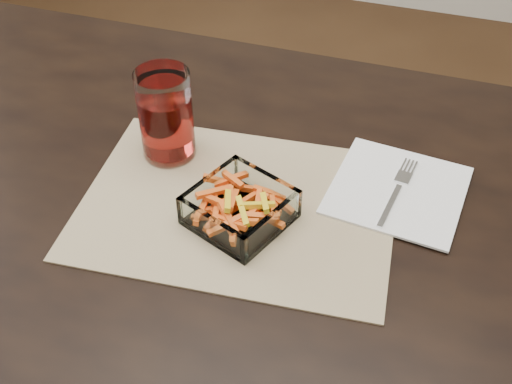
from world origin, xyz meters
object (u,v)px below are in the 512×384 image
tumbler (166,118)px  fork (398,189)px  dining_table (264,253)px  glass_bowl (240,209)px

tumbler → fork: tumbler is taller
tumbler → fork: bearing=3.0°
dining_table → glass_bowl: 0.12m
glass_bowl → tumbler: size_ratio=1.10×
glass_bowl → tumbler: (-0.16, 0.11, 0.05)m
glass_bowl → fork: (0.20, 0.13, -0.01)m
tumbler → fork: size_ratio=0.90×
glass_bowl → fork: glass_bowl is taller
tumbler → fork: (0.36, 0.02, -0.06)m
dining_table → glass_bowl: size_ratio=9.98×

